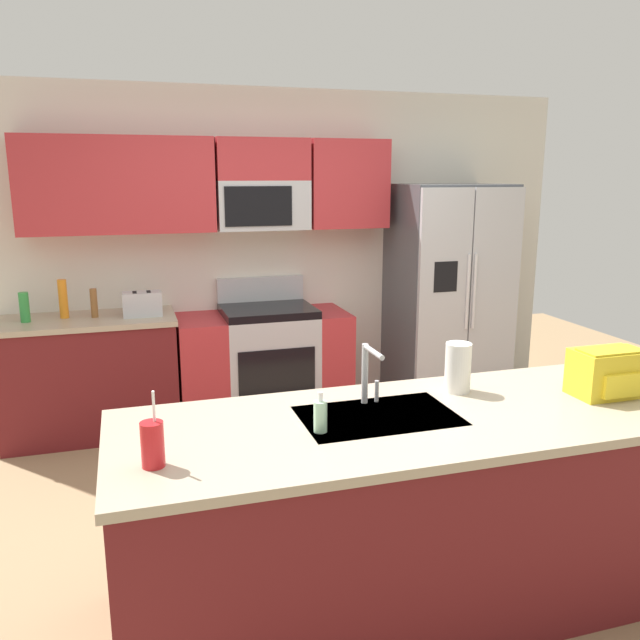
{
  "coord_description": "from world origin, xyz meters",
  "views": [
    {
      "loc": [
        -1.13,
        -3.09,
        1.93
      ],
      "look_at": [
        -0.01,
        0.6,
        1.05
      ],
      "focal_mm": 36.04,
      "sensor_mm": 36.0,
      "label": 1
    }
  ],
  "objects_px": {
    "toaster": "(142,304)",
    "pepper_mill": "(94,303)",
    "range_oven": "(264,362)",
    "drink_cup_red": "(153,444)",
    "refrigerator": "(448,295)",
    "bottle_green": "(24,307)",
    "paper_towel_roll": "(458,367)",
    "backpack": "(607,372)",
    "soap_dispenser": "(320,416)",
    "bottle_orange": "(63,299)",
    "sink_faucet": "(368,369)"
  },
  "relations": [
    {
      "from": "toaster",
      "to": "pepper_mill",
      "type": "bearing_deg",
      "value": 171.62
    },
    {
      "from": "paper_towel_roll",
      "to": "soap_dispenser",
      "type": "bearing_deg",
      "value": -159.87
    },
    {
      "from": "bottle_green",
      "to": "sink_faucet",
      "type": "distance_m",
      "value": 2.86
    },
    {
      "from": "pepper_mill",
      "to": "paper_towel_roll",
      "type": "height_order",
      "value": "paper_towel_roll"
    },
    {
      "from": "range_oven",
      "to": "drink_cup_red",
      "type": "distance_m",
      "value": 2.89
    },
    {
      "from": "pepper_mill",
      "to": "backpack",
      "type": "height_order",
      "value": "backpack"
    },
    {
      "from": "sink_faucet",
      "to": "soap_dispenser",
      "type": "height_order",
      "value": "sink_faucet"
    },
    {
      "from": "toaster",
      "to": "backpack",
      "type": "height_order",
      "value": "backpack"
    },
    {
      "from": "toaster",
      "to": "pepper_mill",
      "type": "height_order",
      "value": "pepper_mill"
    },
    {
      "from": "drink_cup_red",
      "to": "paper_towel_roll",
      "type": "bearing_deg",
      "value": 16.01
    },
    {
      "from": "range_oven",
      "to": "soap_dispenser",
      "type": "bearing_deg",
      "value": -96.78
    },
    {
      "from": "refrigerator",
      "to": "bottle_green",
      "type": "relative_size",
      "value": 8.62
    },
    {
      "from": "bottle_orange",
      "to": "soap_dispenser",
      "type": "height_order",
      "value": "bottle_orange"
    },
    {
      "from": "range_oven",
      "to": "toaster",
      "type": "height_order",
      "value": "range_oven"
    },
    {
      "from": "soap_dispenser",
      "to": "toaster",
      "type": "bearing_deg",
      "value": 103.93
    },
    {
      "from": "refrigerator",
      "to": "bottle_green",
      "type": "bearing_deg",
      "value": 179.1
    },
    {
      "from": "soap_dispenser",
      "to": "paper_towel_roll",
      "type": "relative_size",
      "value": 0.71
    },
    {
      "from": "toaster",
      "to": "backpack",
      "type": "bearing_deg",
      "value": -50.3
    },
    {
      "from": "bottle_orange",
      "to": "range_oven",
      "type": "bearing_deg",
      "value": -1.69
    },
    {
      "from": "soap_dispenser",
      "to": "refrigerator",
      "type": "bearing_deg",
      "value": 52.55
    },
    {
      "from": "drink_cup_red",
      "to": "paper_towel_roll",
      "type": "relative_size",
      "value": 1.2
    },
    {
      "from": "refrigerator",
      "to": "drink_cup_red",
      "type": "bearing_deg",
      "value": -134.56
    },
    {
      "from": "range_oven",
      "to": "sink_faucet",
      "type": "bearing_deg",
      "value": -90.06
    },
    {
      "from": "toaster",
      "to": "bottle_green",
      "type": "xyz_separation_m",
      "value": [
        -0.81,
        0.03,
        0.02
      ]
    },
    {
      "from": "sink_faucet",
      "to": "backpack",
      "type": "xyz_separation_m",
      "value": [
        1.13,
        -0.21,
        -0.05
      ]
    },
    {
      "from": "pepper_mill",
      "to": "refrigerator",
      "type": "bearing_deg",
      "value": -1.4
    },
    {
      "from": "toaster",
      "to": "bottle_green",
      "type": "bearing_deg",
      "value": 177.68
    },
    {
      "from": "range_oven",
      "to": "backpack",
      "type": "bearing_deg",
      "value": -65.9
    },
    {
      "from": "backpack",
      "to": "bottle_orange",
      "type": "bearing_deg",
      "value": 135.41
    },
    {
      "from": "range_oven",
      "to": "paper_towel_roll",
      "type": "xyz_separation_m",
      "value": [
        0.48,
        -2.26,
        0.58
      ]
    },
    {
      "from": "backpack",
      "to": "soap_dispenser",
      "type": "bearing_deg",
      "value": -178.95
    },
    {
      "from": "toaster",
      "to": "bottle_orange",
      "type": "distance_m",
      "value": 0.56
    },
    {
      "from": "soap_dispenser",
      "to": "backpack",
      "type": "bearing_deg",
      "value": 1.05
    },
    {
      "from": "range_oven",
      "to": "bottle_green",
      "type": "xyz_separation_m",
      "value": [
        -1.73,
        -0.02,
        0.56
      ]
    },
    {
      "from": "refrigerator",
      "to": "drink_cup_red",
      "type": "relative_size",
      "value": 6.42
    },
    {
      "from": "paper_towel_roll",
      "to": "backpack",
      "type": "height_order",
      "value": "paper_towel_roll"
    },
    {
      "from": "refrigerator",
      "to": "backpack",
      "type": "height_order",
      "value": "refrigerator"
    },
    {
      "from": "range_oven",
      "to": "backpack",
      "type": "height_order",
      "value": "backpack"
    },
    {
      "from": "bottle_green",
      "to": "paper_towel_roll",
      "type": "xyz_separation_m",
      "value": [
        2.2,
        -2.24,
        0.01
      ]
    },
    {
      "from": "bottle_orange",
      "to": "paper_towel_roll",
      "type": "xyz_separation_m",
      "value": [
        1.95,
        -2.3,
        -0.02
      ]
    },
    {
      "from": "drink_cup_red",
      "to": "backpack",
      "type": "distance_m",
      "value": 2.1
    },
    {
      "from": "soap_dispenser",
      "to": "bottle_orange",
      "type": "bearing_deg",
      "value": 114.32
    },
    {
      "from": "drink_cup_red",
      "to": "backpack",
      "type": "relative_size",
      "value": 0.9
    },
    {
      "from": "pepper_mill",
      "to": "bottle_green",
      "type": "bearing_deg",
      "value": -177.87
    },
    {
      "from": "pepper_mill",
      "to": "bottle_orange",
      "type": "relative_size",
      "value": 0.75
    },
    {
      "from": "refrigerator",
      "to": "toaster",
      "type": "height_order",
      "value": "refrigerator"
    },
    {
      "from": "bottle_green",
      "to": "sink_faucet",
      "type": "height_order",
      "value": "sink_faucet"
    },
    {
      "from": "pepper_mill",
      "to": "soap_dispenser",
      "type": "xyz_separation_m",
      "value": [
        0.96,
        -2.54,
        -0.04
      ]
    },
    {
      "from": "paper_towel_roll",
      "to": "sink_faucet",
      "type": "bearing_deg",
      "value": -174.28
    },
    {
      "from": "pepper_mill",
      "to": "drink_cup_red",
      "type": "bearing_deg",
      "value": -83.82
    }
  ]
}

